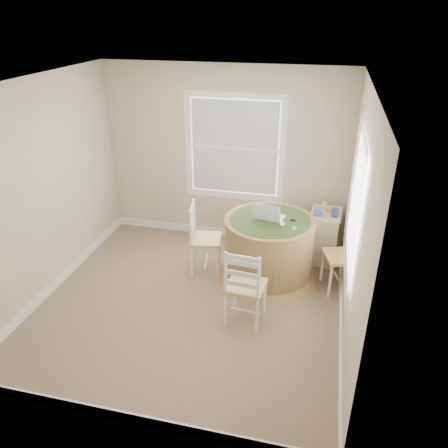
% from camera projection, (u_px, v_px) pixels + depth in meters
% --- Properties ---
extents(room, '(3.64, 3.64, 2.64)m').
position_uv_depth(room, '(205.00, 202.00, 4.91)').
color(room, '#897357').
rests_on(room, ground).
extents(round_table, '(1.35, 1.35, 0.85)m').
position_uv_depth(round_table, '(269.00, 246.00, 5.71)').
color(round_table, olive).
rests_on(round_table, ground).
extents(chair_left, '(0.47, 0.48, 0.95)m').
position_uv_depth(chair_left, '(206.00, 239.00, 5.84)').
color(chair_left, white).
rests_on(chair_left, ground).
extents(chair_near, '(0.45, 0.43, 0.95)m').
position_uv_depth(chair_near, '(246.00, 285.00, 4.87)').
color(chair_near, white).
rests_on(chair_near, ground).
extents(chair_right, '(0.51, 0.52, 0.95)m').
position_uv_depth(chair_right, '(342.00, 256.00, 5.44)').
color(chair_right, white).
rests_on(chair_right, ground).
extents(laptop, '(0.42, 0.39, 0.26)m').
position_uv_depth(laptop, '(269.00, 216.00, 5.55)').
color(laptop, white).
rests_on(laptop, round_table).
extents(mouse, '(0.07, 0.11, 0.04)m').
position_uv_depth(mouse, '(282.00, 224.00, 5.41)').
color(mouse, white).
rests_on(mouse, round_table).
extents(phone, '(0.05, 0.09, 0.02)m').
position_uv_depth(phone, '(294.00, 229.00, 5.31)').
color(phone, '#B7BABF').
rests_on(phone, round_table).
extents(keys, '(0.06, 0.05, 0.02)m').
position_uv_depth(keys, '(293.00, 220.00, 5.50)').
color(keys, black).
rests_on(keys, round_table).
extents(corner_chest, '(0.44, 0.57, 0.73)m').
position_uv_depth(corner_chest, '(323.00, 236.00, 6.15)').
color(corner_chest, beige).
rests_on(corner_chest, ground).
extents(tissue_box, '(0.13, 0.13, 0.10)m').
position_uv_depth(tissue_box, '(318.00, 212.00, 5.89)').
color(tissue_box, '#5365BE').
rests_on(tissue_box, corner_chest).
extents(box_yellow, '(0.16, 0.11, 0.06)m').
position_uv_depth(box_yellow, '(330.00, 210.00, 6.01)').
color(box_yellow, gold).
rests_on(box_yellow, corner_chest).
extents(box_blue, '(0.08, 0.08, 0.12)m').
position_uv_depth(box_blue, '(334.00, 212.00, 5.85)').
color(box_blue, '#353A9F').
rests_on(box_blue, corner_chest).
extents(cup_cream, '(0.07, 0.07, 0.09)m').
position_uv_depth(cup_cream, '(324.00, 205.00, 6.10)').
color(cup_cream, beige).
rests_on(cup_cream, corner_chest).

